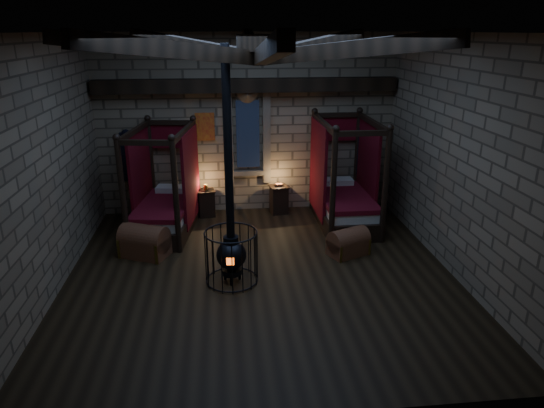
{
  "coord_description": "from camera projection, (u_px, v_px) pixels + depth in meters",
  "views": [
    {
      "loc": [
        -0.64,
        -7.91,
        4.24
      ],
      "look_at": [
        0.27,
        0.6,
        1.15
      ],
      "focal_mm": 32.0,
      "sensor_mm": 36.0,
      "label": 1
    }
  ],
  "objects": [
    {
      "name": "nightstand_right",
      "position": [
        279.0,
        199.0,
        11.79
      ],
      "size": [
        0.48,
        0.47,
        0.75
      ],
      "rotation": [
        0.0,
        0.0,
        0.15
      ],
      "color": "black",
      "rests_on": "ground"
    },
    {
      "name": "trunk_left",
      "position": [
        144.0,
        242.0,
        9.56
      ],
      "size": [
        1.05,
        0.88,
        0.66
      ],
      "rotation": [
        0.0,
        0.0,
        -0.42
      ],
      "color": "brown",
      "rests_on": "ground"
    },
    {
      "name": "room",
      "position": [
        258.0,
        63.0,
        7.71
      ],
      "size": [
        7.02,
        7.02,
        4.29
      ],
      "color": "black",
      "rests_on": "ground"
    },
    {
      "name": "stove",
      "position": [
        231.0,
        251.0,
        8.46
      ],
      "size": [
        0.94,
        0.94,
        4.05
      ],
      "rotation": [
        0.0,
        0.0,
        -0.1
      ],
      "color": "black",
      "rests_on": "ground"
    },
    {
      "name": "bed_right",
      "position": [
        344.0,
        198.0,
        11.13
      ],
      "size": [
        1.22,
        2.29,
        2.39
      ],
      "rotation": [
        0.0,
        0.0,
        -0.0
      ],
      "color": "black",
      "rests_on": "ground"
    },
    {
      "name": "trunk_right",
      "position": [
        348.0,
        243.0,
        9.62
      ],
      "size": [
        0.89,
        0.75,
        0.56
      ],
      "rotation": [
        0.0,
        0.0,
        0.41
      ],
      "color": "brown",
      "rests_on": "ground"
    },
    {
      "name": "bed_left",
      "position": [
        166.0,
        206.0,
        10.7
      ],
      "size": [
        1.46,
        2.34,
        2.3
      ],
      "rotation": [
        0.0,
        0.0,
        -0.14
      ],
      "color": "black",
      "rests_on": "ground"
    },
    {
      "name": "nightstand_left",
      "position": [
        206.0,
        203.0,
        11.6
      ],
      "size": [
        0.46,
        0.45,
        0.79
      ],
      "rotation": [
        0.0,
        0.0,
        0.15
      ],
      "color": "black",
      "rests_on": "ground"
    }
  ]
}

